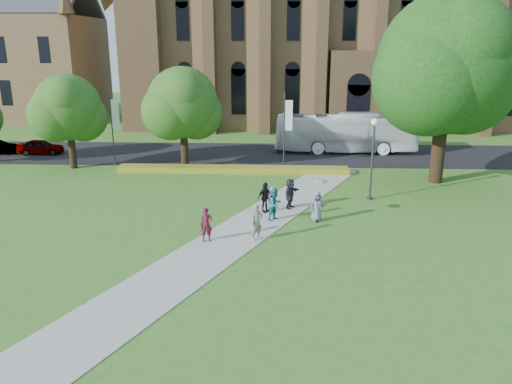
{
  "coord_description": "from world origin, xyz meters",
  "views": [
    {
      "loc": [
        1.56,
        -24.61,
        9.65
      ],
      "look_at": [
        0.32,
        2.43,
        1.6
      ],
      "focal_mm": 35.0,
      "sensor_mm": 36.0,
      "label": 1
    }
  ],
  "objects_px": {
    "large_tree": "(447,64)",
    "pedestrian_0": "(206,225)",
    "car_0": "(41,147)",
    "tour_coach": "(345,133)",
    "streetlamp": "(373,149)"
  },
  "relations": [
    {
      "from": "pedestrian_0",
      "to": "large_tree",
      "type": "bearing_deg",
      "value": 24.83
    },
    {
      "from": "car_0",
      "to": "pedestrian_0",
      "type": "relative_size",
      "value": 2.27
    },
    {
      "from": "tour_coach",
      "to": "car_0",
      "type": "height_order",
      "value": "tour_coach"
    },
    {
      "from": "streetlamp",
      "to": "tour_coach",
      "type": "distance_m",
      "value": 14.86
    },
    {
      "from": "large_tree",
      "to": "pedestrian_0",
      "type": "xyz_separation_m",
      "value": [
        -15.02,
        -12.16,
        -7.45
      ]
    },
    {
      "from": "large_tree",
      "to": "pedestrian_0",
      "type": "height_order",
      "value": "large_tree"
    },
    {
      "from": "streetlamp",
      "to": "large_tree",
      "type": "height_order",
      "value": "large_tree"
    },
    {
      "from": "large_tree",
      "to": "car_0",
      "type": "bearing_deg",
      "value": 166.37
    },
    {
      "from": "tour_coach",
      "to": "car_0",
      "type": "relative_size",
      "value": 3.23
    },
    {
      "from": "streetlamp",
      "to": "large_tree",
      "type": "relative_size",
      "value": 0.4
    },
    {
      "from": "large_tree",
      "to": "tour_coach",
      "type": "distance_m",
      "value": 13.32
    },
    {
      "from": "streetlamp",
      "to": "tour_coach",
      "type": "height_order",
      "value": "streetlamp"
    },
    {
      "from": "tour_coach",
      "to": "car_0",
      "type": "bearing_deg",
      "value": 95.52
    },
    {
      "from": "car_0",
      "to": "streetlamp",
      "type": "bearing_deg",
      "value": -119.77
    },
    {
      "from": "tour_coach",
      "to": "pedestrian_0",
      "type": "height_order",
      "value": "tour_coach"
    }
  ]
}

